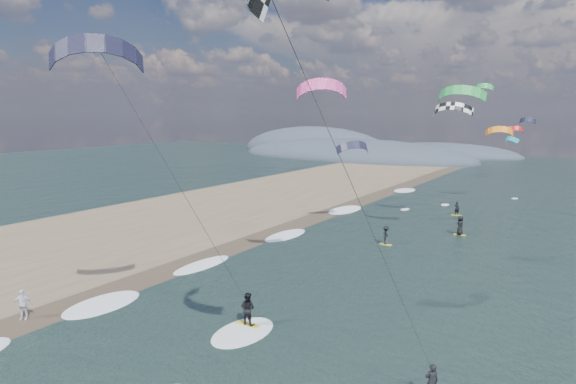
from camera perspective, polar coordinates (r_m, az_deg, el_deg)
The scene contains 9 objects.
sand_strip at distance 45.04m, azimuth -26.98°, elevation -6.50°, with size 26.00×240.00×0.00m, color brown.
wet_sand_strip at distance 35.46m, azimuth -17.13°, elevation -10.04°, with size 3.00×240.00×0.00m, color #382D23.
coastal_hills at distance 133.17m, azimuth 7.00°, elevation 4.39°, with size 80.00×41.00×15.00m.
kitesurfer_near_a at distance 15.58m, azimuth 2.20°, elevation 12.06°, with size 7.67×8.87×16.60m.
kitesurfer_near_b at distance 23.56m, azimuth -16.36°, elevation 6.02°, with size 7.01×9.42×15.48m.
far_kitesurfers at distance 47.45m, azimuth 16.24°, elevation -3.97°, with size 5.70×16.79×1.86m.
bg_kite_field at distance 62.24m, azimuth 20.67°, elevation 8.46°, with size 13.57×73.16×9.91m.
shoreline_surf at distance 37.65m, azimuth -10.32°, elevation -8.62°, with size 2.40×79.40×0.11m.
beach_walker at distance 31.60m, azimuth -28.94°, elevation -11.58°, with size 1.03×0.43×1.75m, color silver.
Camera 1 is at (14.15, -10.96, 11.58)m, focal length 30.00 mm.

